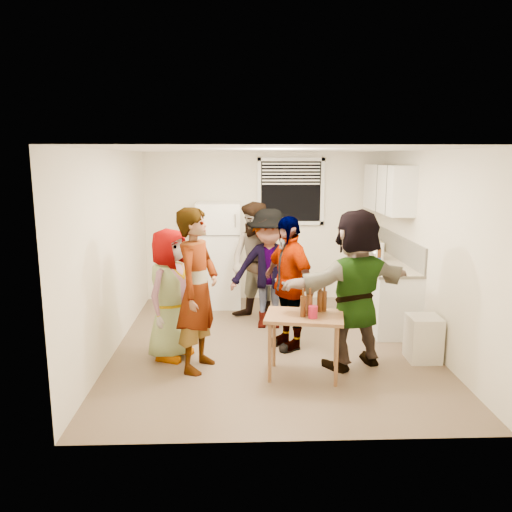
{
  "coord_description": "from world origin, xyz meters",
  "views": [
    {
      "loc": [
        -0.43,
        -6.15,
        2.4
      ],
      "look_at": [
        -0.2,
        0.2,
        1.15
      ],
      "focal_mm": 35.0,
      "sensor_mm": 36.0,
      "label": 1
    }
  ],
  "objects_px": {
    "guest_grey": "(172,356)",
    "guest_stripe": "(199,368)",
    "refrigerator": "(219,254)",
    "guest_orange": "(352,365)",
    "serving_table": "(303,376)",
    "red_cup": "(313,318)",
    "blue_cup": "(377,268)",
    "wine_bottle": "(368,249)",
    "trash_bin": "(423,340)",
    "beer_bottle_counter": "(379,264)",
    "guest_back_right": "(269,326)",
    "guest_back_left": "(256,321)",
    "kettle": "(376,259)",
    "guest_black": "(287,346)",
    "beer_bottle_table": "(308,314)"
  },
  "relations": [
    {
      "from": "wine_bottle",
      "to": "guest_black",
      "type": "xyz_separation_m",
      "value": [
        -1.56,
        -2.07,
        -0.9
      ]
    },
    {
      "from": "refrigerator",
      "to": "guest_black",
      "type": "distance_m",
      "value": 2.31
    },
    {
      "from": "beer_bottle_table",
      "to": "serving_table",
      "type": "bearing_deg",
      "value": -136.72
    },
    {
      "from": "refrigerator",
      "to": "guest_orange",
      "type": "relative_size",
      "value": 0.92
    },
    {
      "from": "refrigerator",
      "to": "guest_grey",
      "type": "height_order",
      "value": "refrigerator"
    },
    {
      "from": "blue_cup",
      "to": "beer_bottle_counter",
      "type": "bearing_deg",
      "value": 69.33
    },
    {
      "from": "trash_bin",
      "to": "guest_black",
      "type": "height_order",
      "value": "trash_bin"
    },
    {
      "from": "blue_cup",
      "to": "guest_black",
      "type": "distance_m",
      "value": 1.7
    },
    {
      "from": "guest_grey",
      "to": "guest_stripe",
      "type": "relative_size",
      "value": 0.85
    },
    {
      "from": "red_cup",
      "to": "guest_stripe",
      "type": "distance_m",
      "value": 1.49
    },
    {
      "from": "guest_grey",
      "to": "guest_back_right",
      "type": "xyz_separation_m",
      "value": [
        1.26,
        1.08,
        0.0
      ]
    },
    {
      "from": "refrigerator",
      "to": "guest_grey",
      "type": "relative_size",
      "value": 1.07
    },
    {
      "from": "blue_cup",
      "to": "guest_back_left",
      "type": "height_order",
      "value": "blue_cup"
    },
    {
      "from": "refrigerator",
      "to": "guest_back_right",
      "type": "distance_m",
      "value": 1.6
    },
    {
      "from": "guest_black",
      "to": "guest_back_right",
      "type": "bearing_deg",
      "value": 165.5
    },
    {
      "from": "red_cup",
      "to": "guest_stripe",
      "type": "bearing_deg",
      "value": 164.01
    },
    {
      "from": "beer_bottle_counter",
      "to": "red_cup",
      "type": "height_order",
      "value": "beer_bottle_counter"
    },
    {
      "from": "guest_orange",
      "to": "refrigerator",
      "type": "bearing_deg",
      "value": -80.17
    },
    {
      "from": "red_cup",
      "to": "guest_stripe",
      "type": "relative_size",
      "value": 0.07
    },
    {
      "from": "blue_cup",
      "to": "guest_stripe",
      "type": "height_order",
      "value": "blue_cup"
    },
    {
      "from": "guest_orange",
      "to": "trash_bin",
      "type": "bearing_deg",
      "value": 164.42
    },
    {
      "from": "kettle",
      "to": "blue_cup",
      "type": "bearing_deg",
      "value": -104.9
    },
    {
      "from": "refrigerator",
      "to": "serving_table",
      "type": "relative_size",
      "value": 2.02
    },
    {
      "from": "wine_bottle",
      "to": "beer_bottle_counter",
      "type": "distance_m",
      "value": 1.18
    },
    {
      "from": "guest_stripe",
      "to": "guest_back_left",
      "type": "distance_m",
      "value": 1.81
    },
    {
      "from": "wine_bottle",
      "to": "guest_orange",
      "type": "distance_m",
      "value": 2.95
    },
    {
      "from": "guest_grey",
      "to": "guest_stripe",
      "type": "bearing_deg",
      "value": -108.37
    },
    {
      "from": "kettle",
      "to": "guest_back_right",
      "type": "distance_m",
      "value": 1.93
    },
    {
      "from": "refrigerator",
      "to": "guest_stripe",
      "type": "relative_size",
      "value": 0.91
    },
    {
      "from": "serving_table",
      "to": "blue_cup",
      "type": "bearing_deg",
      "value": 51.19
    },
    {
      "from": "blue_cup",
      "to": "red_cup",
      "type": "relative_size",
      "value": 1.01
    },
    {
      "from": "beer_bottle_table",
      "to": "guest_grey",
      "type": "bearing_deg",
      "value": 160.71
    },
    {
      "from": "refrigerator",
      "to": "red_cup",
      "type": "xyz_separation_m",
      "value": [
        1.11,
        -2.92,
        -0.14
      ]
    },
    {
      "from": "wine_bottle",
      "to": "guest_grey",
      "type": "distance_m",
      "value": 3.92
    },
    {
      "from": "kettle",
      "to": "serving_table",
      "type": "bearing_deg",
      "value": -123.46
    },
    {
      "from": "guest_stripe",
      "to": "guest_back_right",
      "type": "relative_size",
      "value": 1.09
    },
    {
      "from": "guest_grey",
      "to": "wine_bottle",
      "type": "bearing_deg",
      "value": -25.96
    },
    {
      "from": "refrigerator",
      "to": "guest_grey",
      "type": "xyz_separation_m",
      "value": [
        -0.51,
        -2.21,
        -0.85
      ]
    },
    {
      "from": "guest_back_left",
      "to": "guest_orange",
      "type": "bearing_deg",
      "value": -14.96
    },
    {
      "from": "guest_grey",
      "to": "guest_orange",
      "type": "distance_m",
      "value": 2.19
    },
    {
      "from": "guest_grey",
      "to": "serving_table",
      "type": "bearing_deg",
      "value": -85.38
    },
    {
      "from": "beer_bottle_counter",
      "to": "guest_back_right",
      "type": "height_order",
      "value": "beer_bottle_counter"
    },
    {
      "from": "blue_cup",
      "to": "red_cup",
      "type": "xyz_separation_m",
      "value": [
        -1.13,
        -1.61,
        -0.19
      ]
    },
    {
      "from": "refrigerator",
      "to": "guest_stripe",
      "type": "bearing_deg",
      "value": -93.27
    },
    {
      "from": "guest_back_right",
      "to": "guest_black",
      "type": "relative_size",
      "value": 1.01
    },
    {
      "from": "serving_table",
      "to": "guest_orange",
      "type": "bearing_deg",
      "value": 24.05
    },
    {
      "from": "guest_orange",
      "to": "beer_bottle_table",
      "type": "bearing_deg",
      "value": -1.39
    },
    {
      "from": "serving_table",
      "to": "guest_stripe",
      "type": "distance_m",
      "value": 1.21
    },
    {
      "from": "red_cup",
      "to": "trash_bin",
      "type": "bearing_deg",
      "value": 19.52
    },
    {
      "from": "guest_stripe",
      "to": "guest_back_left",
      "type": "relative_size",
      "value": 1.05
    }
  ]
}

